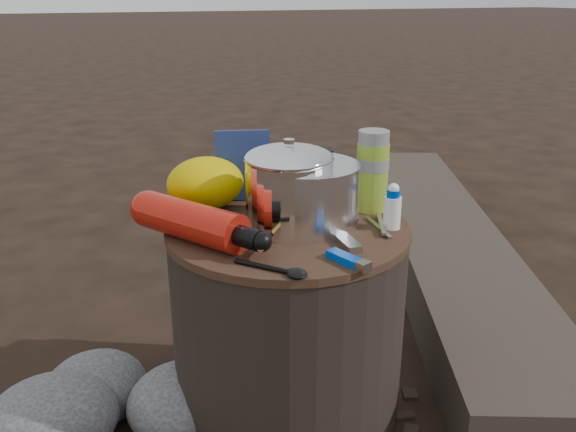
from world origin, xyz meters
name	(u,v)px	position (x,y,z in m)	size (l,w,h in m)	color
ground	(288,410)	(0.00, 0.00, 0.00)	(60.00, 60.00, 0.00)	black
stump	(288,323)	(0.00, 0.00, 0.23)	(0.50, 0.50, 0.46)	black
log_main	(444,248)	(0.79, 0.48, 0.08)	(0.33, 1.98, 0.17)	#372E25
log_small	(343,208)	(0.71, 1.06, 0.05)	(0.22, 1.23, 0.10)	#372E25
foil_windscreen	(307,195)	(0.04, -0.01, 0.52)	(0.21, 0.21, 0.13)	silver
camping_pot	(289,187)	(0.00, -0.01, 0.55)	(0.17, 0.17, 0.17)	white
fuel_bottle	(191,221)	(-0.20, 0.01, 0.50)	(0.08, 0.31, 0.08)	red
thermos	(372,171)	(0.21, 0.02, 0.55)	(0.07, 0.07, 0.17)	#8DAF2B
travel_mug	(316,173)	(0.14, 0.16, 0.51)	(0.07, 0.07, 0.11)	black
stuff_sack	(205,183)	(-0.12, 0.17, 0.52)	(0.17, 0.14, 0.12)	#DDBB00
food_pouch	(243,165)	(-0.02, 0.21, 0.54)	(0.12, 0.03, 0.16)	navy
lighter	(344,258)	(0.02, -0.20, 0.47)	(0.02, 0.09, 0.02)	#003EB9
multitool	(345,241)	(0.06, -0.13, 0.47)	(0.03, 0.10, 0.01)	#AEAEB3
pot_grabber	(378,226)	(0.16, -0.09, 0.46)	(0.03, 0.12, 0.01)	#AEAEB3
spork	(264,266)	(-0.12, -0.17, 0.46)	(0.03, 0.13, 0.01)	black
squeeze_bottle	(392,208)	(0.19, -0.09, 0.50)	(0.04, 0.04, 0.08)	white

